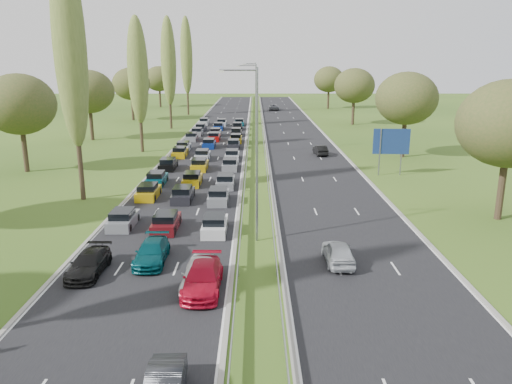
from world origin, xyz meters
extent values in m
plane|color=#305019|center=(4.50, 80.00, 0.00)|extent=(260.00, 260.00, 0.00)
cube|color=black|center=(-2.25, 82.50, 0.00)|extent=(10.50, 215.00, 0.04)
cube|color=black|center=(11.25, 82.50, 0.00)|extent=(10.50, 215.00, 0.04)
cube|color=gray|center=(3.35, 82.50, 0.55)|extent=(0.06, 215.00, 0.32)
cube|color=gray|center=(5.65, 82.50, 0.55)|extent=(0.06, 215.00, 0.32)
cylinder|color=gray|center=(4.50, 43.00, 6.00)|extent=(0.18, 0.18, 12.00)
cylinder|color=gray|center=(4.50, 78.00, 6.00)|extent=(0.18, 0.18, 12.00)
cylinder|color=gray|center=(4.50, 113.00, 6.00)|extent=(0.18, 0.18, 12.00)
cylinder|color=gray|center=(4.50, 148.00, 6.00)|extent=(0.18, 0.18, 12.00)
cylinder|color=#2D2116|center=(-11.50, 54.00, 3.96)|extent=(0.44, 0.44, 7.92)
ellipsoid|color=#596A2D|center=(-11.50, 54.00, 13.64)|extent=(2.80, 2.80, 17.60)
cylinder|color=#2D2116|center=(-11.50, 79.00, 3.24)|extent=(0.44, 0.44, 6.48)
ellipsoid|color=#596A2D|center=(-11.50, 79.00, 11.16)|extent=(2.80, 2.80, 14.40)
cylinder|color=#2D2116|center=(-11.50, 104.00, 3.60)|extent=(0.44, 0.44, 7.20)
ellipsoid|color=#596A2D|center=(-11.50, 104.00, 12.40)|extent=(2.80, 2.80, 16.00)
cylinder|color=#2D2116|center=(-11.50, 129.00, 3.96)|extent=(0.44, 0.44, 7.92)
ellipsoid|color=#596A2D|center=(-11.50, 129.00, 13.64)|extent=(2.80, 2.80, 17.60)
cylinder|color=#2D2116|center=(-22.00, 66.00, 2.42)|extent=(0.56, 0.56, 4.84)
ellipsoid|color=#38471E|center=(-22.00, 66.00, 7.70)|extent=(8.00, 8.00, 6.80)
cylinder|color=#2D2116|center=(-22.00, 90.00, 2.42)|extent=(0.56, 0.56, 4.84)
ellipsoid|color=#38471E|center=(-22.00, 90.00, 7.70)|extent=(8.00, 8.00, 6.80)
cylinder|color=#2D2116|center=(-22.00, 118.00, 2.42)|extent=(0.56, 0.56, 4.84)
ellipsoid|color=#38471E|center=(-22.00, 118.00, 7.70)|extent=(8.00, 8.00, 6.80)
cylinder|color=#2D2116|center=(-22.00, 150.00, 2.42)|extent=(0.56, 0.56, 4.84)
ellipsoid|color=#38471E|center=(-22.00, 150.00, 7.70)|extent=(8.00, 8.00, 6.80)
cylinder|color=#2D2116|center=(24.00, 48.00, 2.42)|extent=(0.56, 0.56, 4.84)
ellipsoid|color=#38471E|center=(24.00, 48.00, 7.70)|extent=(8.00, 8.00, 6.80)
cylinder|color=#2D2116|center=(24.00, 75.00, 2.42)|extent=(0.56, 0.56, 4.84)
ellipsoid|color=#38471E|center=(24.00, 75.00, 7.70)|extent=(8.00, 8.00, 6.80)
cylinder|color=#2D2116|center=(24.00, 110.00, 2.42)|extent=(0.56, 0.56, 4.84)
ellipsoid|color=#38471E|center=(24.00, 110.00, 7.70)|extent=(8.00, 8.00, 6.80)
cylinder|color=#2D2116|center=(24.00, 145.00, 2.42)|extent=(0.56, 0.56, 4.84)
ellipsoid|color=#38471E|center=(24.00, 145.00, 7.70)|extent=(8.00, 8.00, 6.80)
cube|color=slate|center=(-5.78, 46.13, 0.44)|extent=(1.75, 4.00, 0.80)
cube|color=#BF990C|center=(-5.57, 54.44, 0.44)|extent=(1.75, 4.00, 0.80)
cube|color=#053F4C|center=(-5.81, 59.76, 0.44)|extent=(1.75, 4.00, 0.80)
cube|color=black|center=(-5.87, 67.19, 0.44)|extent=(1.75, 4.00, 0.80)
cube|color=#BF990C|center=(-5.65, 75.15, 0.44)|extent=(1.75, 4.00, 0.80)
cube|color=silver|center=(-5.83, 79.77, 0.44)|extent=(1.75, 4.00, 0.80)
cube|color=slate|center=(-5.80, 89.01, 0.44)|extent=(1.75, 4.00, 0.80)
cube|color=slate|center=(-5.57, 94.77, 0.44)|extent=(1.75, 4.00, 0.80)
cube|color=black|center=(-5.56, 100.61, 0.44)|extent=(1.75, 4.00, 0.80)
cube|color=#B2B7BC|center=(-5.86, 109.89, 0.44)|extent=(1.75, 4.00, 0.80)
cube|color=#590F14|center=(-2.35, 45.40, 0.44)|extent=(1.75, 4.00, 0.80)
cube|color=black|center=(-2.22, 53.52, 0.44)|extent=(1.75, 4.00, 0.80)
cube|color=#BF990C|center=(-2.10, 59.60, 0.44)|extent=(1.75, 4.00, 0.80)
cube|color=#BF990C|center=(-2.13, 66.85, 0.44)|extent=(1.75, 4.00, 0.80)
cube|color=#B2B7BC|center=(-2.43, 73.11, 0.44)|extent=(1.75, 4.00, 0.80)
cube|color=navy|center=(-2.42, 82.50, 0.44)|extent=(1.75, 4.00, 0.80)
cube|color=#A50C0A|center=(-2.20, 89.17, 0.44)|extent=(1.75, 4.00, 0.80)
cube|color=#B2B7BC|center=(-2.36, 94.36, 0.44)|extent=(1.75, 4.00, 0.80)
cube|color=navy|center=(-2.42, 102.34, 0.44)|extent=(1.75, 4.00, 0.80)
cube|color=#B2B7BC|center=(-2.20, 108.34, 0.44)|extent=(1.75, 4.00, 0.80)
cube|color=silver|center=(1.38, 44.77, 0.44)|extent=(1.75, 4.00, 0.80)
cube|color=slate|center=(1.08, 52.87, 0.44)|extent=(1.75, 4.00, 0.80)
cube|color=slate|center=(1.38, 58.60, 0.44)|extent=(1.75, 4.00, 0.80)
cube|color=slate|center=(1.43, 67.08, 0.44)|extent=(1.75, 4.00, 0.80)
cube|color=#B2B7BC|center=(1.41, 73.04, 0.44)|extent=(1.75, 4.00, 0.80)
cube|color=black|center=(1.24, 81.77, 0.44)|extent=(1.75, 4.00, 0.80)
cube|color=#BF990C|center=(1.39, 87.39, 0.44)|extent=(1.75, 4.00, 0.80)
cube|color=black|center=(1.16, 94.75, 0.44)|extent=(1.75, 4.00, 0.80)
cube|color=black|center=(1.09, 102.48, 0.44)|extent=(1.75, 4.00, 0.80)
cube|color=#053F4C|center=(1.26, 108.74, 0.44)|extent=(1.75, 4.00, 0.80)
imported|color=black|center=(-5.56, 37.27, 0.67)|extent=(1.91, 4.52, 1.30)
imported|color=#043F46|center=(-2.15, 39.04, 0.69)|extent=(1.95, 4.63, 1.33)
imported|color=#B40B23|center=(1.47, 35.03, 0.75)|extent=(2.11, 5.06, 1.46)
imported|color=silver|center=(1.21, 35.50, 0.79)|extent=(1.94, 4.56, 1.54)
imported|color=#B1B5BB|center=(9.60, 38.90, 0.73)|extent=(1.74, 4.22, 1.43)
imported|color=black|center=(13.23, 76.41, 0.68)|extent=(1.73, 4.11, 1.32)
imported|color=slate|center=(9.29, 140.99, 0.80)|extent=(2.67, 5.68, 1.57)
cylinder|color=gray|center=(18.20, 64.02, 2.60)|extent=(0.16, 0.16, 5.20)
cylinder|color=gray|center=(20.60, 64.02, 2.60)|extent=(0.16, 0.16, 5.20)
cube|color=navy|center=(19.40, 64.02, 3.80)|extent=(4.00, 0.31, 2.80)
camera|label=1|loc=(4.37, 9.58, 12.35)|focal=35.00mm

